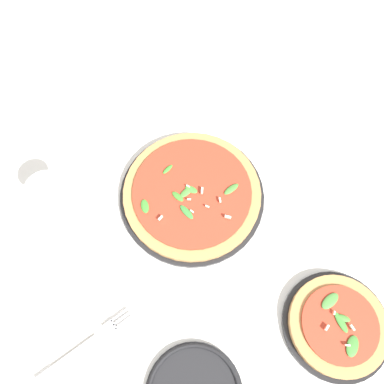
% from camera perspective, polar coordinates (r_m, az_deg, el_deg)
% --- Properties ---
extents(ground_plane, '(6.00, 6.00, 0.00)m').
position_cam_1_polar(ground_plane, '(0.88, 2.17, 0.01)').
color(ground_plane, white).
extents(pizza_arugula_main, '(0.34, 0.34, 0.05)m').
position_cam_1_polar(pizza_arugula_main, '(0.86, -0.00, -0.34)').
color(pizza_arugula_main, black).
rests_on(pizza_arugula_main, ground_plane).
extents(pizza_personal_side, '(0.22, 0.22, 0.05)m').
position_cam_1_polar(pizza_personal_side, '(0.85, 21.26, -18.37)').
color(pizza_personal_side, black).
rests_on(pizza_personal_side, ground_plane).
extents(wine_glass, '(0.08, 0.08, 0.17)m').
position_cam_1_polar(wine_glass, '(0.79, -20.51, -0.84)').
color(wine_glass, white).
rests_on(wine_glass, ground_plane).
extents(napkin, '(0.14, 0.11, 0.01)m').
position_cam_1_polar(napkin, '(0.84, -16.50, -21.92)').
color(napkin, silver).
rests_on(napkin, ground_plane).
extents(fork, '(0.21, 0.08, 0.00)m').
position_cam_1_polar(fork, '(0.83, -16.10, -21.64)').
color(fork, silver).
rests_on(fork, ground_plane).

